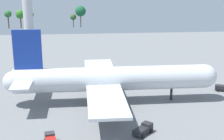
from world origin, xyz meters
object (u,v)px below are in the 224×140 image
at_px(maintenance_van, 143,129).
at_px(baggage_tug, 51,140).
at_px(cargo_airplane, 112,79).
at_px(catering_truck, 199,70).
at_px(safety_cone_nose, 205,99).
at_px(pushback_tractor, 224,87).

height_order(maintenance_van, baggage_tug, baggage_tug).
xyz_separation_m(cargo_airplane, catering_truck, (34.94, 25.88, -5.76)).
xyz_separation_m(maintenance_van, safety_cone_nose, (21.80, 19.47, -0.85)).
bearing_deg(baggage_tug, safety_cone_nose, 28.46).
distance_m(cargo_airplane, safety_cone_nose, 27.75).
xyz_separation_m(cargo_airplane, pushback_tractor, (35.80, 5.78, -5.62)).
bearing_deg(cargo_airplane, safety_cone_nose, -1.71).
xyz_separation_m(pushback_tractor, baggage_tug, (-51.00, -29.44, 0.02)).
bearing_deg(maintenance_van, safety_cone_nose, 41.77).
height_order(pushback_tractor, maintenance_van, pushback_tractor).
height_order(catering_truck, baggage_tug, baggage_tug).
xyz_separation_m(cargo_airplane, baggage_tug, (-15.21, -23.66, -5.60)).
distance_m(baggage_tug, safety_cone_nose, 47.97).
relative_size(cargo_airplane, maintenance_van, 11.41).
bearing_deg(safety_cone_nose, maintenance_van, -138.23).
bearing_deg(baggage_tug, pushback_tractor, 29.99).
bearing_deg(baggage_tug, catering_truck, 44.65).
xyz_separation_m(cargo_airplane, maintenance_van, (5.17, -20.28, -5.68)).
xyz_separation_m(baggage_tug, safety_cone_nose, (42.17, 22.86, -0.93)).
bearing_deg(catering_truck, cargo_airplane, -143.47).
height_order(cargo_airplane, baggage_tug, cargo_airplane).
xyz_separation_m(pushback_tractor, maintenance_van, (-30.63, -26.05, -0.06)).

